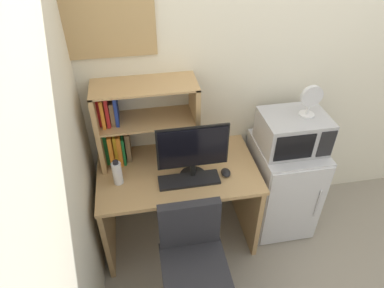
# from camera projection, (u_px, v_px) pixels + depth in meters

# --- Properties ---
(wall_back) EXTENTS (6.40, 0.04, 2.60)m
(wall_back) POSITION_uv_depth(u_px,v_px,m) (344.00, 66.00, 2.65)
(wall_back) COLOR silver
(wall_back) RESTS_ON ground_plane
(desk) EXTENTS (1.16, 0.68, 0.75)m
(desk) POSITION_uv_depth(u_px,v_px,m) (179.00, 193.00, 2.65)
(desk) COLOR tan
(desk) RESTS_ON ground_plane
(hutch_bookshelf) EXTENTS (0.71, 0.30, 0.61)m
(hutch_bookshelf) POSITION_uv_depth(u_px,v_px,m) (132.00, 123.00, 2.44)
(hutch_bookshelf) COLOR tan
(hutch_bookshelf) RESTS_ON desk
(monitor) EXTENTS (0.49, 0.19, 0.43)m
(monitor) POSITION_uv_depth(u_px,v_px,m) (193.00, 150.00, 2.31)
(monitor) COLOR black
(monitor) RESTS_ON desk
(keyboard) EXTENTS (0.43, 0.14, 0.02)m
(keyboard) POSITION_uv_depth(u_px,v_px,m) (189.00, 180.00, 2.41)
(keyboard) COLOR black
(keyboard) RESTS_ON desk
(computer_mouse) EXTENTS (0.07, 0.09, 0.04)m
(computer_mouse) POSITION_uv_depth(u_px,v_px,m) (226.00, 173.00, 2.46)
(computer_mouse) COLOR black
(computer_mouse) RESTS_ON desk
(water_bottle) EXTENTS (0.07, 0.07, 0.19)m
(water_bottle) POSITION_uv_depth(u_px,v_px,m) (117.00, 173.00, 2.35)
(water_bottle) COLOR silver
(water_bottle) RESTS_ON desk
(mini_fridge) EXTENTS (0.49, 0.57, 0.82)m
(mini_fridge) POSITION_uv_depth(u_px,v_px,m) (281.00, 185.00, 2.87)
(mini_fridge) COLOR silver
(mini_fridge) RESTS_ON ground_plane
(microwave) EXTENTS (0.48, 0.38, 0.27)m
(microwave) POSITION_uv_depth(u_px,v_px,m) (293.00, 132.00, 2.55)
(microwave) COLOR #ADADB2
(microwave) RESTS_ON mini_fridge
(desk_fan) EXTENTS (0.16, 0.11, 0.24)m
(desk_fan) POSITION_uv_depth(u_px,v_px,m) (311.00, 100.00, 2.39)
(desk_fan) COLOR silver
(desk_fan) RESTS_ON microwave
(desk_chair) EXTENTS (0.48, 0.48, 0.88)m
(desk_chair) POSITION_uv_depth(u_px,v_px,m) (193.00, 269.00, 2.26)
(desk_chair) COLOR black
(desk_chair) RESTS_ON ground_plane
(wall_corkboard) EXTENTS (0.70, 0.02, 0.42)m
(wall_corkboard) POSITION_uv_depth(u_px,v_px,m) (99.00, 25.00, 2.11)
(wall_corkboard) COLOR tan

